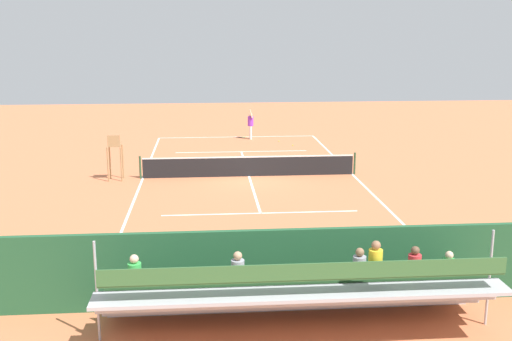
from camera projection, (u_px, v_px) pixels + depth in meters
The scene contains 12 objects.
ground_plane at pixel (249, 176), 29.30m from camera, with size 60.00×60.00×0.00m, color #CC7047.
court_line_markings at pixel (249, 176), 29.34m from camera, with size 10.10×22.20×0.01m.
tennis_net at pixel (249, 166), 29.19m from camera, with size 10.30×0.10×1.07m.
backdrop_wall at pixel (289, 267), 15.48m from camera, with size 18.00×0.16×2.00m, color #235633.
bleacher_stand at pixel (300, 292), 14.19m from camera, with size 9.06×2.40×2.48m.
umpire_chair at pixel (115, 152), 28.27m from camera, with size 0.67×0.67×2.14m.
courtside_bench at pixel (346, 270), 16.42m from camera, with size 1.80×0.40×0.93m.
equipment_bag at pixel (290, 287), 16.26m from camera, with size 0.90×0.36×0.36m, color black.
tennis_player at pixel (251, 123), 38.99m from camera, with size 0.36×0.53×1.93m.
tennis_racket at pixel (243, 137), 39.82m from camera, with size 0.58×0.40×0.03m.
tennis_ball_near at pixel (293, 145), 36.96m from camera, with size 0.07×0.07×0.07m, color #CCDB33.
tennis_ball_far at pixel (279, 141), 38.29m from camera, with size 0.07×0.07×0.07m, color #CCDB33.
Camera 1 is at (2.05, 28.42, 6.84)m, focal length 43.23 mm.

